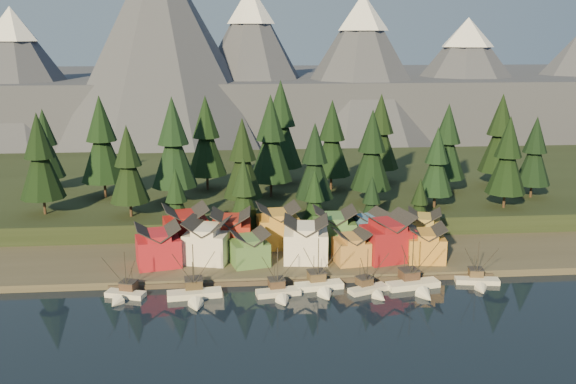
{
  "coord_description": "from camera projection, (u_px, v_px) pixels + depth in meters",
  "views": [
    {
      "loc": [
        -14.29,
        -108.54,
        50.25
      ],
      "look_at": [
        -2.29,
        30.0,
        15.88
      ],
      "focal_mm": 40.0,
      "sensor_mm": 36.0,
      "label": 1
    }
  ],
  "objects": [
    {
      "name": "tree_hill_17",
      "position": [
        534.0,
        154.0,
        175.61
      ],
      "size": [
        9.71,
        9.71,
        22.62
      ],
      "color": "#332319",
      "rests_on": "hillside"
    },
    {
      "name": "house_back_5",
      "position": [
        424.0,
        227.0,
        151.42
      ],
      "size": [
        9.21,
        9.27,
        8.44
      ],
      "rotation": [
        0.0,
        0.0,
        -0.26
      ],
      "color": "#AC8D3D",
      "rests_on": "shore_strip"
    },
    {
      "name": "ground",
      "position": [
        314.0,
        314.0,
        118.23
      ],
      "size": [
        500.0,
        500.0,
        0.0
      ],
      "primitive_type": "plane",
      "color": "black",
      "rests_on": "ground"
    },
    {
      "name": "house_front_6",
      "position": [
        425.0,
        242.0,
        140.85
      ],
      "size": [
        8.96,
        8.57,
        8.09
      ],
      "rotation": [
        0.0,
        0.0,
        -0.12
      ],
      "color": "#B87C2F",
      "rests_on": "shore_strip"
    },
    {
      "name": "tree_hill_0",
      "position": [
        40.0,
        159.0,
        158.51
      ],
      "size": [
        11.07,
        11.07,
        25.78
      ],
      "color": "#332319",
      "rests_on": "hillside"
    },
    {
      "name": "house_front_5",
      "position": [
        387.0,
        236.0,
        141.35
      ],
      "size": [
        11.84,
        11.18,
        10.46
      ],
      "rotation": [
        0.0,
        0.0,
        0.24
      ],
      "color": "maroon",
      "rests_on": "shore_strip"
    },
    {
      "name": "boat_6",
      "position": [
        478.0,
        277.0,
        131.5
      ],
      "size": [
        9.45,
        10.05,
        9.86
      ],
      "rotation": [
        0.0,
        0.0,
        -0.16
      ],
      "color": "beige",
      "rests_on": "ground"
    },
    {
      "name": "tree_hill_2",
      "position": [
        128.0,
        167.0,
        156.85
      ],
      "size": [
        9.87,
        9.87,
        22.99
      ],
      "color": "#332319",
      "rests_on": "hillside"
    },
    {
      "name": "tree_hill_8",
      "position": [
        332.0,
        141.0,
        184.16
      ],
      "size": [
        11.23,
        11.23,
        26.16
      ],
      "color": "#332319",
      "rests_on": "hillside"
    },
    {
      "name": "house_front_3",
      "position": [
        306.0,
        238.0,
        140.86
      ],
      "size": [
        10.42,
        10.02,
        9.67
      ],
      "rotation": [
        0.0,
        0.0,
        -0.11
      ],
      "color": "white",
      "rests_on": "shore_strip"
    },
    {
      "name": "house_back_1",
      "position": [
        231.0,
        231.0,
        145.73
      ],
      "size": [
        9.22,
        9.32,
        9.9
      ],
      "rotation": [
        0.0,
        0.0,
        -0.05
      ],
      "color": "maroon",
      "rests_on": "shore_strip"
    },
    {
      "name": "tree_hill_16",
      "position": [
        45.0,
        146.0,
        183.42
      ],
      "size": [
        10.2,
        10.2,
        23.76
      ],
      "color": "#332319",
      "rests_on": "hillside"
    },
    {
      "name": "house_back_2",
      "position": [
        278.0,
        225.0,
        150.26
      ],
      "size": [
        10.16,
        9.46,
        10.03
      ],
      "rotation": [
        0.0,
        0.0,
        0.09
      ],
      "color": "#C08731",
      "rests_on": "shore_strip"
    },
    {
      "name": "tree_hill_3",
      "position": [
        173.0,
        146.0,
        168.55
      ],
      "size": [
        12.3,
        12.3,
        28.65
      ],
      "color": "#332319",
      "rests_on": "hillside"
    },
    {
      "name": "tree_hill_13",
      "position": [
        508.0,
        158.0,
        164.74
      ],
      "size": [
        10.36,
        10.36,
        24.13
      ],
      "color": "#332319",
      "rests_on": "hillside"
    },
    {
      "name": "house_front_1",
      "position": [
        207.0,
        239.0,
        140.46
      ],
      "size": [
        11.14,
        10.88,
        9.51
      ],
      "rotation": [
        0.0,
        0.0,
        -0.26
      ],
      "color": "silver",
      "rests_on": "shore_strip"
    },
    {
      "name": "tree_hill_5",
      "position": [
        243.0,
        161.0,
        160.98
      ],
      "size": [
        10.35,
        10.35,
        24.12
      ],
      "color": "#332319",
      "rests_on": "hillside"
    },
    {
      "name": "house_back_4",
      "position": [
        368.0,
        229.0,
        149.42
      ],
      "size": [
        9.78,
        9.55,
        8.8
      ],
      "rotation": [
        0.0,
        0.0,
        0.26
      ],
      "color": "#3D6792",
      "rests_on": "shore_strip"
    },
    {
      "name": "house_front_4",
      "position": [
        351.0,
        246.0,
        139.91
      ],
      "size": [
        8.04,
        8.52,
        7.23
      ],
      "rotation": [
        0.0,
        0.0,
        0.14
      ],
      "color": "#AF7C3E",
      "rests_on": "shore_strip"
    },
    {
      "name": "tree_hill_14",
      "position": [
        500.0,
        136.0,
        188.17
      ],
      "size": [
        11.82,
        11.82,
        27.53
      ],
      "color": "#332319",
      "rests_on": "hillside"
    },
    {
      "name": "tree_hill_6",
      "position": [
        271.0,
        142.0,
        175.58
      ],
      "size": [
        12.22,
        12.22,
        28.47
      ],
      "color": "#332319",
      "rests_on": "hillside"
    },
    {
      "name": "house_back_3",
      "position": [
        334.0,
        227.0,
        148.81
      ],
      "size": [
        9.79,
        8.79,
        9.64
      ],
      "rotation": [
        0.0,
        0.0,
        -0.04
      ],
      "color": "#43713D",
      "rests_on": "shore_strip"
    },
    {
      "name": "hillside",
      "position": [
        279.0,
        186.0,
        204.55
      ],
      "size": [
        420.0,
        100.0,
        6.0
      ],
      "primitive_type": "cube",
      "color": "black",
      "rests_on": "ground"
    },
    {
      "name": "boat_4",
      "position": [
        371.0,
        284.0,
        127.28
      ],
      "size": [
        8.8,
        9.22,
        9.83
      ],
      "rotation": [
        0.0,
        0.0,
        0.38
      ],
      "color": "beige",
      "rests_on": "ground"
    },
    {
      "name": "tree_shore_0",
      "position": [
        176.0,
        202.0,
        151.83
      ],
      "size": [
        7.8,
        7.8,
        18.17
      ],
      "color": "#332319",
      "rests_on": "shore_strip"
    },
    {
      "name": "mountain_ridge",
      "position": [
        252.0,
        84.0,
        318.2
      ],
      "size": [
        560.0,
        190.0,
        90.0
      ],
      "color": "#424555",
      "rests_on": "ground"
    },
    {
      "name": "tree_hill_12",
      "position": [
        447.0,
        144.0,
        181.13
      ],
      "size": [
        10.93,
        10.93,
        25.47
      ],
      "color": "#332319",
      "rests_on": "hillside"
    },
    {
      "name": "dock",
      "position": [
        304.0,
        278.0,
        134.07
      ],
      "size": [
        80.0,
        4.0,
        1.0
      ],
      "primitive_type": "cube",
      "color": "#493D34",
      "rests_on": "ground"
    },
    {
      "name": "shore_strip",
      "position": [
        294.0,
        242.0,
        156.74
      ],
      "size": [
        400.0,
        50.0,
        1.5
      ],
      "primitive_type": "cube",
      "color": "#3E392D",
      "rests_on": "ground"
    },
    {
      "name": "tree_hill_1",
      "position": [
        102.0,
        142.0,
        174.65
      ],
      "size": [
        12.18,
        12.18,
        28.37
      ],
      "color": "#332319",
      "rests_on": "hillside"
    },
    {
      "name": "tree_shore_1",
      "position": [
        244.0,
        196.0,
        152.86
      ],
      "size": [
        8.8,
        8.8,
        20.49
      ],
      "color": "#332319",
      "rests_on": "shore_strip"
    },
    {
      "name": "tree_hill_11",
      "position": [
        437.0,
        164.0,
        165.55
      ],
      "size": [
        9.11,
        9.11,
        21.21
      ],
      "color": "#332319",
      "rests_on": "hillside"
    },
    {
      "name": "tree_shore_2",
      "position": [
        314.0,
        202.0,
        154.72
      ],
      "size": [
        7.39,
        7.39,
        17.21
      ],
      "color": "#332319",
      "rests_on": "shore_strip"
    },
    {
      "name": "boat_0",
      "position": [
        123.0,
        289.0,
        124.71
      ],
      "size": [
        8.43,
        8.95,
        10.21
      ],
      "rotation": [
        0.0,
        0.0,
        -0.31
      ],
      "color": "beige",
      "rests_on": "ground"
    },
    {
      "name": "tree_hill_9",
      "position": [
        372.0,
        153.0,
        168.5
      ],
      "size": [
        10.87,
        10.87,
        25.32
      ],
      "color": "#332319",
      "rests_on": "hillside"
    },
    {
      "name": "house_front_2",
      "position": [
        249.0,
        247.0,
        138.75
      ],
      "size": [
        9.29,
        9.33,
        7.49
      ],
      "rotation": [
        0.0,
        0.0,
        0.24
      ],
      "color": "#476F3C",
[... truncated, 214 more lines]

